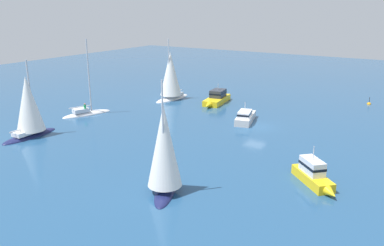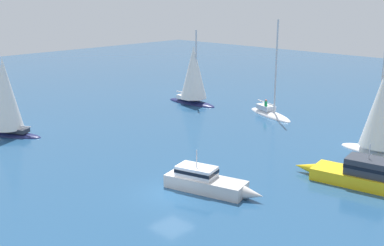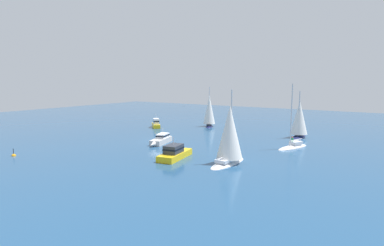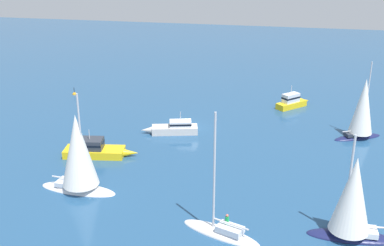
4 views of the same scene
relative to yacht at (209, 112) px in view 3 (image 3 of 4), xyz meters
name	(u,v)px [view 3 (image 3 of 4)]	position (x,y,z in m)	size (l,w,h in m)	color
ground_plane	(157,141)	(21.28, 1.10, -3.57)	(160.00, 160.00, 0.00)	navy
yacht	(209,112)	(0.00, 0.00, 0.00)	(6.34, 4.34, 9.91)	#191E4C
cabin_cruiser	(156,124)	(8.21, -9.94, -2.71)	(5.02, 5.08, 3.34)	yellow
launch	(175,153)	(29.76, 11.53, -2.78)	(8.45, 3.43, 3.14)	yellow
launch_1	(161,140)	(22.65, 3.17, -2.89)	(7.21, 3.26, 2.84)	silver
ketch	(229,137)	(28.06, 19.27, 0.04)	(7.94, 3.74, 10.33)	white
sloop	(293,146)	(13.56, 23.86, -3.34)	(7.34, 4.21, 11.10)	white
sloop_1	(299,121)	(3.31, 22.15, -0.27)	(7.29, 3.35, 9.47)	#191E4C
channel_buoy	(14,156)	(41.86, -9.31, -3.56)	(0.63, 0.63, 1.45)	orange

